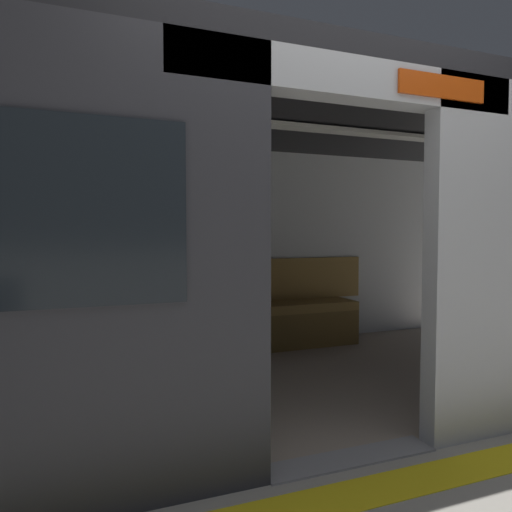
% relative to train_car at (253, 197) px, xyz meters
% --- Properties ---
extents(ground_plane, '(60.00, 60.00, 0.00)m').
position_rel_train_car_xyz_m(ground_plane, '(-0.06, 1.25, -1.46)').
color(ground_plane, gray).
extents(platform_edge_strip, '(8.00, 0.24, 0.01)m').
position_rel_train_car_xyz_m(platform_edge_strip, '(-0.06, 1.55, -1.45)').
color(platform_edge_strip, yellow).
rests_on(platform_edge_strip, ground_plane).
extents(train_car, '(6.40, 2.83, 2.18)m').
position_rel_train_car_xyz_m(train_car, '(0.00, 0.00, 0.00)').
color(train_car, '#ADAFB5').
rests_on(train_car, ground_plane).
extents(bench_seat, '(2.99, 0.44, 0.46)m').
position_rel_train_car_xyz_m(bench_seat, '(-0.06, -1.07, -1.10)').
color(bench_seat, olive).
rests_on(bench_seat, ground_plane).
extents(person_seated, '(0.55, 0.71, 1.19)m').
position_rel_train_car_xyz_m(person_seated, '(-0.01, -1.02, -0.78)').
color(person_seated, '#CC5933').
rests_on(person_seated, ground_plane).
extents(handbag, '(0.26, 0.15, 0.17)m').
position_rel_train_car_xyz_m(handbag, '(0.36, -1.15, -0.91)').
color(handbag, '#262D4C').
rests_on(handbag, bench_seat).
extents(book, '(0.19, 0.25, 0.03)m').
position_rel_train_car_xyz_m(book, '(-0.43, -1.16, -0.98)').
color(book, '#B22D2D').
rests_on(book, bench_seat).
extents(grab_pole_door, '(0.04, 0.04, 2.04)m').
position_rel_train_car_xyz_m(grab_pole_door, '(0.37, 0.73, -0.44)').
color(grab_pole_door, silver).
rests_on(grab_pole_door, ground_plane).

